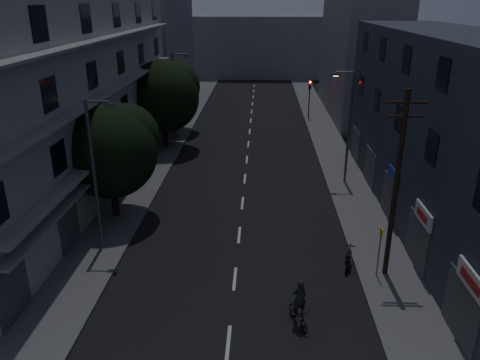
# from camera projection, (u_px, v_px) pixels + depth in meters

# --- Properties ---
(ground) EXTENTS (160.00, 160.00, 0.00)m
(ground) POSITION_uv_depth(u_px,v_px,m) (247.00, 158.00, 39.88)
(ground) COLOR black
(ground) RESTS_ON ground
(sidewalk_left) EXTENTS (3.00, 90.00, 0.15)m
(sidewalk_left) POSITION_uv_depth(u_px,v_px,m) (160.00, 156.00, 40.17)
(sidewalk_left) COLOR #565659
(sidewalk_left) RESTS_ON ground
(sidewalk_right) EXTENTS (3.00, 90.00, 0.15)m
(sidewalk_right) POSITION_uv_depth(u_px,v_px,m) (336.00, 158.00, 39.53)
(sidewalk_right) COLOR #565659
(sidewalk_right) RESTS_ON ground
(lane_markings) EXTENTS (0.15, 60.50, 0.01)m
(lane_markings) POSITION_uv_depth(u_px,v_px,m) (249.00, 137.00, 45.70)
(lane_markings) COLOR beige
(lane_markings) RESTS_ON ground
(building_left) EXTENTS (7.00, 36.00, 14.00)m
(building_left) POSITION_uv_depth(u_px,v_px,m) (66.00, 89.00, 31.34)
(building_left) COLOR #A3A49F
(building_left) RESTS_ON ground
(building_right) EXTENTS (6.19, 28.00, 11.00)m
(building_right) POSITION_uv_depth(u_px,v_px,m) (448.00, 131.00, 27.13)
(building_right) COLOR #2C303C
(building_right) RESTS_ON ground
(building_far_left) EXTENTS (6.00, 20.00, 16.00)m
(building_far_left) POSITION_uv_depth(u_px,v_px,m) (158.00, 38.00, 58.91)
(building_far_left) COLOR slate
(building_far_left) RESTS_ON ground
(building_far_right) EXTENTS (6.00, 20.00, 13.00)m
(building_far_right) POSITION_uv_depth(u_px,v_px,m) (358.00, 57.00, 52.84)
(building_far_right) COLOR slate
(building_far_right) RESTS_ON ground
(building_far_end) EXTENTS (24.00, 8.00, 10.00)m
(building_far_end) POSITION_uv_depth(u_px,v_px,m) (256.00, 47.00, 79.97)
(building_far_end) COLOR slate
(building_far_end) RESTS_ON ground
(tree_near) EXTENTS (5.65, 5.65, 6.97)m
(tree_near) POSITION_uv_depth(u_px,v_px,m) (111.00, 147.00, 27.49)
(tree_near) COLOR black
(tree_near) RESTS_ON sidewalk_left
(tree_mid) EXTENTS (6.26, 6.26, 7.70)m
(tree_mid) POSITION_uv_depth(u_px,v_px,m) (164.00, 94.00, 40.51)
(tree_mid) COLOR black
(tree_mid) RESTS_ON sidewalk_left
(tree_far) EXTENTS (5.17, 5.17, 6.39)m
(tree_far) POSITION_uv_depth(u_px,v_px,m) (173.00, 91.00, 46.09)
(tree_far) COLOR black
(tree_far) RESTS_ON sidewalk_left
(traffic_signal_far_right) EXTENTS (0.28, 0.37, 4.10)m
(traffic_signal_far_right) POSITION_uv_depth(u_px,v_px,m) (310.00, 91.00, 51.66)
(traffic_signal_far_right) COLOR black
(traffic_signal_far_right) RESTS_ON sidewalk_right
(traffic_signal_far_left) EXTENTS (0.28, 0.37, 4.10)m
(traffic_signal_far_left) POSITION_uv_depth(u_px,v_px,m) (191.00, 91.00, 52.05)
(traffic_signal_far_left) COLOR black
(traffic_signal_far_left) RESTS_ON sidewalk_left
(street_lamp_left_near) EXTENTS (1.51, 0.25, 8.00)m
(street_lamp_left_near) POSITION_uv_depth(u_px,v_px,m) (96.00, 169.00, 23.73)
(street_lamp_left_near) COLOR #53565B
(street_lamp_left_near) RESTS_ON sidewalk_left
(street_lamp_right) EXTENTS (1.51, 0.25, 8.00)m
(street_lamp_right) POSITION_uv_depth(u_px,v_px,m) (348.00, 122.00, 32.70)
(street_lamp_right) COLOR #595B61
(street_lamp_right) RESTS_ON sidewalk_right
(street_lamp_left_far) EXTENTS (1.51, 0.25, 8.00)m
(street_lamp_left_far) POSITION_uv_depth(u_px,v_px,m) (175.00, 92.00, 43.29)
(street_lamp_left_far) COLOR #525659
(street_lamp_left_far) RESTS_ON sidewalk_left
(utility_pole) EXTENTS (1.80, 0.24, 9.00)m
(utility_pole) POSITION_uv_depth(u_px,v_px,m) (396.00, 183.00, 21.16)
(utility_pole) COLOR black
(utility_pole) RESTS_ON sidewalk_right
(bus_stop_sign) EXTENTS (0.06, 0.35, 2.52)m
(bus_stop_sign) POSITION_uv_depth(u_px,v_px,m) (380.00, 243.00, 22.06)
(bus_stop_sign) COLOR #595B60
(bus_stop_sign) RESTS_ON sidewalk_right
(motorcycle) EXTENTS (0.69, 1.66, 1.09)m
(motorcycle) POSITION_uv_depth(u_px,v_px,m) (348.00, 260.00, 23.43)
(motorcycle) COLOR black
(motorcycle) RESTS_ON ground
(cyclist) EXTENTS (1.17, 1.80, 2.15)m
(cyclist) POSITION_uv_depth(u_px,v_px,m) (299.00, 309.00, 19.24)
(cyclist) COLOR black
(cyclist) RESTS_ON ground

